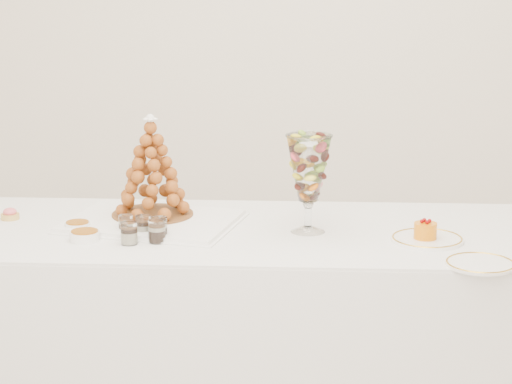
# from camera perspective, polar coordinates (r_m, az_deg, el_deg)

# --- Properties ---
(buffet_table) EXTENTS (2.08, 0.94, 0.77)m
(buffet_table) POSITION_cam_1_polar(r_m,az_deg,el_deg) (3.57, -0.29, -8.15)
(buffet_table) COLOR white
(buffet_table) RESTS_ON ground
(lace_tray) EXTENTS (0.63, 0.51, 0.02)m
(lace_tray) POSITION_cam_1_polar(r_m,az_deg,el_deg) (3.53, -5.97, -1.68)
(lace_tray) COLOR white
(lace_tray) RESTS_ON buffet_table
(macaron_vase) EXTENTS (0.15, 0.15, 0.33)m
(macaron_vase) POSITION_cam_1_polar(r_m,az_deg,el_deg) (3.37, 3.03, 1.29)
(macaron_vase) COLOR white
(macaron_vase) RESTS_ON buffet_table
(cake_plate) EXTENTS (0.24, 0.24, 0.01)m
(cake_plate) POSITION_cam_1_polar(r_m,az_deg,el_deg) (3.36, 9.75, -2.68)
(cake_plate) COLOR white
(cake_plate) RESTS_ON buffet_table
(spare_plate) EXTENTS (0.21, 0.21, 0.01)m
(spare_plate) POSITION_cam_1_polar(r_m,az_deg,el_deg) (3.14, 12.69, -4.03)
(spare_plate) COLOR white
(spare_plate) RESTS_ON buffet_table
(pink_tart) EXTENTS (0.07, 0.07, 0.04)m
(pink_tart) POSITION_cam_1_polar(r_m,az_deg,el_deg) (3.68, -13.88, -1.25)
(pink_tart) COLOR tan
(pink_tart) RESTS_ON buffet_table
(verrine_a) EXTENTS (0.05, 0.05, 0.06)m
(verrine_a) POSITION_cam_1_polar(r_m,az_deg,el_deg) (3.42, -7.45, -1.84)
(verrine_a) COLOR white
(verrine_a) RESTS_ON buffet_table
(verrine_b) EXTENTS (0.06, 0.06, 0.07)m
(verrine_b) POSITION_cam_1_polar(r_m,az_deg,el_deg) (3.38, -6.47, -1.93)
(verrine_b) COLOR white
(verrine_b) RESTS_ON buffet_table
(verrine_c) EXTENTS (0.07, 0.07, 0.08)m
(verrine_c) POSITION_cam_1_polar(r_m,az_deg,el_deg) (3.34, -5.57, -2.08)
(verrine_c) COLOR white
(verrine_c) RESTS_ON buffet_table
(verrine_d) EXTENTS (0.07, 0.07, 0.07)m
(verrine_d) POSITION_cam_1_polar(r_m,az_deg,el_deg) (3.29, -7.26, -2.35)
(verrine_d) COLOR white
(verrine_d) RESTS_ON buffet_table
(verrine_e) EXTENTS (0.07, 0.07, 0.08)m
(verrine_e) POSITION_cam_1_polar(r_m,az_deg,el_deg) (3.30, -5.68, -2.25)
(verrine_e) COLOR white
(verrine_e) RESTS_ON buffet_table
(ramekin_back) EXTENTS (0.09, 0.09, 0.03)m
(ramekin_back) POSITION_cam_1_polar(r_m,az_deg,el_deg) (3.48, -10.16, -1.95)
(ramekin_back) COLOR white
(ramekin_back) RESTS_ON buffet_table
(ramekin_front) EXTENTS (0.10, 0.10, 0.03)m
(ramekin_front) POSITION_cam_1_polar(r_m,az_deg,el_deg) (3.36, -9.76, -2.50)
(ramekin_front) COLOR white
(ramekin_front) RESTS_ON buffet_table
(croquembouche) EXTENTS (0.29, 0.29, 0.36)m
(croquembouche) POSITION_cam_1_polar(r_m,az_deg,el_deg) (3.53, -6.00, 1.45)
(croquembouche) COLOR brown
(croquembouche) RESTS_ON lace_tray
(mousse_cake) EXTENTS (0.08, 0.08, 0.07)m
(mousse_cake) POSITION_cam_1_polar(r_m,az_deg,el_deg) (3.34, 9.65, -2.18)
(mousse_cake) COLOR orange
(mousse_cake) RESTS_ON cake_plate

